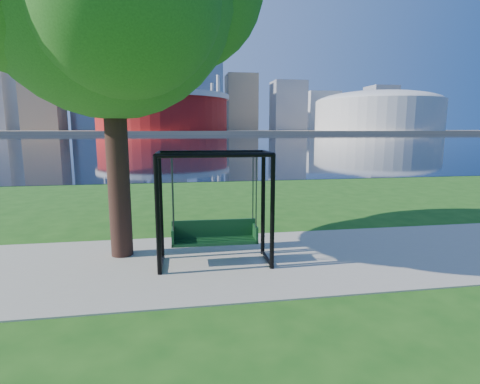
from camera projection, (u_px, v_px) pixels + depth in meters
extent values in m
plane|color=#1E5114|center=(238.00, 254.00, 8.61)|extent=(900.00, 900.00, 0.00)
cube|color=#9E937F|center=(242.00, 261.00, 8.12)|extent=(120.00, 4.00, 0.03)
cube|color=black|center=(182.00, 139.00, 107.84)|extent=(900.00, 180.00, 0.02)
cube|color=#937F60|center=(179.00, 132.00, 306.16)|extent=(900.00, 228.00, 2.00)
cylinder|color=maroon|center=(163.00, 113.00, 233.48)|extent=(80.00, 80.00, 22.00)
cylinder|color=silver|center=(162.00, 97.00, 231.91)|extent=(83.00, 83.00, 3.00)
cylinder|color=silver|center=(212.00, 107.00, 256.45)|extent=(2.00, 2.00, 32.00)
cylinder|color=silver|center=(112.00, 106.00, 245.82)|extent=(2.00, 2.00, 32.00)
cylinder|color=silver|center=(101.00, 102.00, 208.85)|extent=(2.00, 2.00, 32.00)
cylinder|color=silver|center=(218.00, 103.00, 219.48)|extent=(2.00, 2.00, 32.00)
cylinder|color=beige|center=(377.00, 116.00, 257.07)|extent=(84.00, 84.00, 20.00)
ellipsoid|color=beige|center=(378.00, 102.00, 255.58)|extent=(84.00, 84.00, 15.12)
cube|color=#998466|center=(41.00, 70.00, 276.72)|extent=(26.00, 26.00, 88.00)
cube|color=slate|center=(90.00, 72.00, 305.31)|extent=(30.00, 24.00, 95.00)
cube|color=gray|center=(126.00, 84.00, 292.60)|extent=(24.00, 24.00, 72.00)
cube|color=silver|center=(166.00, 84.00, 325.98)|extent=(32.00, 28.00, 80.00)
cube|color=slate|center=(208.00, 95.00, 309.13)|extent=(22.00, 22.00, 58.00)
cube|color=#998466|center=(241.00, 103.00, 329.39)|extent=(26.00, 26.00, 48.00)
cube|color=gray|center=(288.00, 106.00, 326.62)|extent=(28.00, 24.00, 42.00)
cube|color=silver|center=(321.00, 111.00, 357.90)|extent=(30.00, 26.00, 36.00)
cube|color=gray|center=(380.00, 108.00, 346.19)|extent=(24.00, 24.00, 40.00)
cube|color=#998466|center=(410.00, 114.00, 367.91)|extent=(26.00, 26.00, 32.00)
sphere|color=#998466|center=(35.00, 2.00, 268.87)|extent=(10.00, 10.00, 10.00)
cylinder|color=black|center=(158.00, 217.00, 7.13)|extent=(0.09, 0.09, 2.34)
cylinder|color=black|center=(272.00, 214.00, 7.45)|extent=(0.09, 0.09, 2.34)
cylinder|color=black|center=(161.00, 208.00, 8.02)|extent=(0.09, 0.09, 2.34)
cylinder|color=black|center=(263.00, 205.00, 8.34)|extent=(0.09, 0.09, 2.34)
cylinder|color=black|center=(216.00, 155.00, 7.09)|extent=(2.24, 0.14, 0.09)
cylinder|color=black|center=(212.00, 152.00, 7.99)|extent=(2.24, 0.14, 0.09)
cylinder|color=black|center=(157.00, 154.00, 7.38)|extent=(0.11, 0.92, 0.09)
cylinder|color=black|center=(161.00, 263.00, 7.76)|extent=(0.09, 0.92, 0.07)
cylinder|color=black|center=(268.00, 153.00, 7.70)|extent=(0.11, 0.92, 0.09)
cylinder|color=black|center=(267.00, 258.00, 8.07)|extent=(0.09, 0.92, 0.07)
cube|color=black|center=(215.00, 241.00, 7.84)|extent=(1.79, 0.50, 0.06)
cube|color=black|center=(214.00, 229.00, 8.00)|extent=(1.78, 0.09, 0.39)
cube|color=black|center=(173.00, 236.00, 7.70)|extent=(0.06, 0.46, 0.35)
cube|color=black|center=(255.00, 233.00, 7.94)|extent=(0.06, 0.46, 0.35)
cylinder|color=#343439|center=(172.00, 195.00, 7.37)|extent=(0.02, 0.02, 1.48)
cylinder|color=#343439|center=(256.00, 193.00, 7.61)|extent=(0.02, 0.02, 1.48)
cylinder|color=#343439|center=(173.00, 192.00, 7.74)|extent=(0.02, 0.02, 1.48)
cylinder|color=#343439|center=(253.00, 190.00, 7.97)|extent=(0.02, 0.02, 1.48)
cylinder|color=black|center=(117.00, 150.00, 8.08)|extent=(0.48, 0.48, 4.76)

